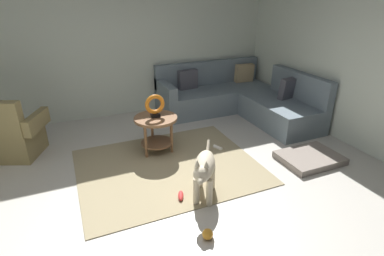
{
  "coord_description": "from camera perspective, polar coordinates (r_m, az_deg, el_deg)",
  "views": [
    {
      "loc": [
        -0.94,
        -2.63,
        2.12
      ],
      "look_at": [
        0.45,
        0.6,
        0.55
      ],
      "focal_mm": 28.58,
      "sensor_mm": 36.0,
      "label": 1
    }
  ],
  "objects": [
    {
      "name": "ground_plane",
      "position": [
        3.54,
        -2.93,
        -13.82
      ],
      "size": [
        6.0,
        6.0,
        0.1
      ],
      "primitive_type": "cube",
      "color": "beige"
    },
    {
      "name": "wall_back",
      "position": [
        5.7,
        -14.11,
        15.61
      ],
      "size": [
        6.0,
        0.12,
        2.7
      ],
      "primitive_type": "cube",
      "color": "silver",
      "rests_on": "ground_plane"
    },
    {
      "name": "area_rug",
      "position": [
        4.09,
        -4.45,
        -7.13
      ],
      "size": [
        2.3,
        1.9,
        0.01
      ],
      "primitive_type": "cube",
      "color": "tan",
      "rests_on": "ground_plane"
    },
    {
      "name": "sectional_couch",
      "position": [
        5.79,
        8.55,
        5.38
      ],
      "size": [
        2.2,
        2.25,
        0.88
      ],
      "color": "slate",
      "rests_on": "ground_plane"
    },
    {
      "name": "armchair",
      "position": [
        4.85,
        -30.54,
        -1.23
      ],
      "size": [
        0.97,
        0.86,
        0.88
      ],
      "rotation": [
        0.0,
        0.0,
        -0.39
      ],
      "color": "olive",
      "rests_on": "ground_plane"
    },
    {
      "name": "side_table",
      "position": [
        4.29,
        -6.74,
        0.51
      ],
      "size": [
        0.6,
        0.6,
        0.54
      ],
      "color": "brown",
      "rests_on": "ground_plane"
    },
    {
      "name": "torus_sculpture",
      "position": [
        4.19,
        -6.93,
        4.2
      ],
      "size": [
        0.28,
        0.08,
        0.33
      ],
      "color": "black",
      "rests_on": "side_table"
    },
    {
      "name": "dog_bed_mat",
      "position": [
        4.49,
        21.1,
        -5.22
      ],
      "size": [
        0.8,
        0.6,
        0.09
      ],
      "primitive_type": "cube",
      "color": "gray",
      "rests_on": "ground_plane"
    },
    {
      "name": "dog",
      "position": [
        3.32,
        2.32,
        -7.67
      ],
      "size": [
        0.49,
        0.75,
        0.63
      ],
      "rotation": [
        0.0,
        0.0,
        2.58
      ],
      "color": "beige",
      "rests_on": "ground_plane"
    },
    {
      "name": "dog_toy_ball",
      "position": [
        3.02,
        2.95,
        -19.17
      ],
      "size": [
        0.1,
        0.1,
        0.1
      ],
      "primitive_type": "sphere",
      "color": "orange",
      "rests_on": "ground_plane"
    },
    {
      "name": "dog_toy_rope",
      "position": [
        4.52,
        4.85,
        -3.67
      ],
      "size": [
        0.1,
        0.16,
        0.05
      ],
      "primitive_type": "cylinder",
      "rotation": [
        0.0,
        1.57,
        1.95
      ],
      "color": "silver",
      "rests_on": "ground_plane"
    },
    {
      "name": "dog_toy_bone",
      "position": [
        3.51,
        -2.11,
        -12.52
      ],
      "size": [
        0.12,
        0.19,
        0.06
      ],
      "primitive_type": "ellipsoid",
      "rotation": [
        0.0,
        0.0,
        1.19
      ],
      "color": "red",
      "rests_on": "ground_plane"
    }
  ]
}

